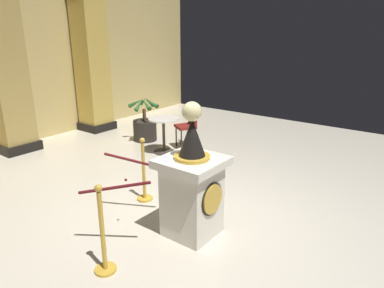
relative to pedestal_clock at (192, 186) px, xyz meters
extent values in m
plane|color=beige|center=(0.30, 0.27, -0.66)|extent=(12.34, 12.34, 0.00)
cube|color=silver|center=(0.00, 0.00, -0.20)|extent=(0.59, 0.59, 0.92)
cube|color=silver|center=(0.00, 0.00, 0.32)|extent=(0.73, 0.73, 0.10)
cylinder|color=gold|center=(0.00, -0.30, -0.08)|extent=(0.37, 0.03, 0.37)
cylinder|color=black|center=(0.00, -0.29, -0.08)|extent=(0.41, 0.01, 0.41)
cylinder|color=gold|center=(0.00, 0.00, 0.39)|extent=(0.44, 0.44, 0.04)
cone|color=black|center=(0.00, 0.00, 0.64)|extent=(0.32, 0.32, 0.46)
cylinder|color=gold|center=(0.00, 0.00, 0.86)|extent=(0.03, 0.03, 0.06)
sphere|color=beige|center=(0.00, 0.00, 0.94)|extent=(0.23, 0.23, 0.23)
cylinder|color=gold|center=(0.31, 1.15, -0.64)|extent=(0.24, 0.24, 0.03)
cylinder|color=gold|center=(0.31, 1.15, -0.20)|extent=(0.05, 0.05, 0.92)
sphere|color=gold|center=(0.31, 1.15, 0.30)|extent=(0.08, 0.08, 0.08)
cylinder|color=gold|center=(-1.17, 0.30, -0.64)|extent=(0.24, 0.24, 0.03)
cylinder|color=gold|center=(-1.17, 0.30, -0.18)|extent=(0.05, 0.05, 0.94)
sphere|color=gold|center=(-1.17, 0.30, 0.33)|extent=(0.08, 0.08, 0.08)
cylinder|color=#591419|center=(-0.06, 0.94, 0.13)|extent=(0.46, 0.76, 0.22)
cylinder|color=#591419|center=(-0.80, 0.51, 0.13)|extent=(0.46, 0.76, 0.22)
sphere|color=#591419|center=(-0.43, 0.72, 0.04)|extent=(0.04, 0.04, 0.04)
cube|color=black|center=(2.46, 5.04, -0.56)|extent=(0.73, 0.73, 0.20)
cube|color=gold|center=(2.46, 5.04, 1.30)|extent=(0.64, 0.64, 3.91)
cube|color=black|center=(0.30, 5.04, -0.56)|extent=(0.77, 0.77, 0.20)
cube|color=tan|center=(0.30, 5.04, 1.30)|extent=(0.67, 0.67, 3.91)
cylinder|color=#2D2823|center=(2.53, 3.33, -0.42)|extent=(0.55, 0.55, 0.48)
cylinder|color=brown|center=(2.53, 3.33, -0.04)|extent=(0.08, 0.08, 0.28)
cone|color=#2D662D|center=(2.71, 3.34, 0.25)|extent=(0.36, 0.13, 0.31)
cone|color=#2D662D|center=(2.64, 3.47, 0.25)|extent=(0.28, 0.36, 0.29)
cone|color=#2D662D|center=(2.41, 3.47, 0.25)|extent=(0.28, 0.36, 0.30)
cone|color=#2D662D|center=(2.34, 3.29, 0.25)|extent=(0.36, 0.17, 0.31)
cone|color=#2D662D|center=(2.44, 3.16, 0.25)|extent=(0.23, 0.37, 0.29)
cone|color=#2D662D|center=(2.59, 3.15, 0.25)|extent=(0.18, 0.38, 0.24)
cylinder|color=#332D28|center=(2.13, 2.38, -0.64)|extent=(0.45, 0.45, 0.03)
cylinder|color=#332D28|center=(2.13, 2.38, -0.29)|extent=(0.06, 0.06, 0.74)
cylinder|color=silver|center=(2.13, 2.38, 0.08)|extent=(0.64, 0.64, 0.03)
cylinder|color=black|center=(2.62, 2.45, -0.43)|extent=(0.03, 0.03, 0.45)
cylinder|color=black|center=(2.47, 2.17, -0.43)|extent=(0.03, 0.03, 0.45)
cylinder|color=black|center=(2.90, 2.29, -0.43)|extent=(0.03, 0.03, 0.45)
cylinder|color=black|center=(2.74, 2.01, -0.43)|extent=(0.03, 0.03, 0.45)
cube|color=maroon|center=(2.68, 2.23, -0.18)|extent=(0.55, 0.55, 0.06)
cube|color=maroon|center=(2.83, 2.14, 0.08)|extent=(0.24, 0.37, 0.45)
camera|label=1|loc=(-3.13, -2.38, 1.82)|focal=32.61mm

